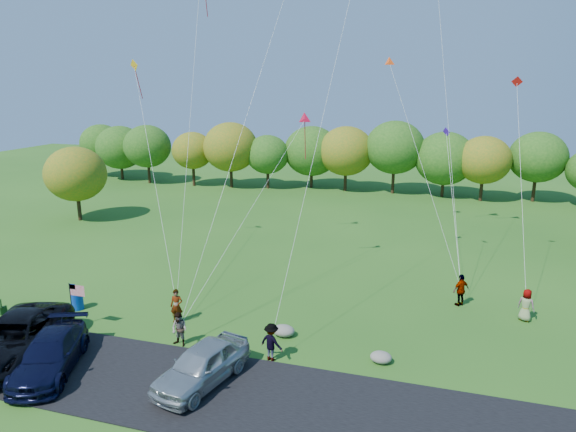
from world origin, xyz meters
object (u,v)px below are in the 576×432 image
at_px(flyer_b, 179,329).
at_px(flyer_c, 271,342).
at_px(flyer_a, 177,306).
at_px(minivan_dark, 15,338).
at_px(flyer_e, 526,305).
at_px(flyer_d, 461,290).
at_px(minivan_navy, 50,354).
at_px(minivan_silver, 202,365).
at_px(trash_barrel, 77,301).

distance_m(flyer_b, flyer_c, 4.75).
bearing_deg(flyer_a, minivan_dark, -146.30).
bearing_deg(flyer_e, minivan_dark, 52.02).
bearing_deg(flyer_e, flyer_c, 60.24).
height_order(flyer_b, flyer_e, flyer_e).
height_order(minivan_dark, flyer_d, minivan_dark).
xyz_separation_m(minivan_navy, flyer_b, (4.36, 3.80, 0.00)).
bearing_deg(minivan_silver, flyer_c, 64.59).
bearing_deg(flyer_c, minivan_dark, 33.30).
height_order(minivan_silver, flyer_c, flyer_c).
height_order(minivan_dark, minivan_navy, minivan_dark).
distance_m(flyer_b, flyer_e, 18.43).
bearing_deg(minivan_silver, flyer_d, 60.93).
relative_size(minivan_navy, trash_barrel, 5.51).
xyz_separation_m(minivan_navy, minivan_silver, (6.90, 1.08, 0.05)).
height_order(minivan_navy, flyer_a, flyer_a).
xyz_separation_m(flyer_c, trash_barrel, (-12.40, 2.10, -0.41)).
height_order(minivan_dark, flyer_b, minivan_dark).
relative_size(minivan_dark, flyer_b, 3.95).
height_order(flyer_a, trash_barrel, flyer_a).
relative_size(minivan_silver, flyer_a, 2.69).
relative_size(flyer_b, flyer_c, 0.94).
height_order(flyer_e, trash_barrel, flyer_e).
xyz_separation_m(minivan_navy, flyer_d, (17.68, 12.72, 0.09)).
relative_size(flyer_a, flyer_d, 0.97).
relative_size(flyer_b, flyer_e, 0.96).
xyz_separation_m(minivan_dark, flyer_e, (23.47, 11.10, -0.11)).
distance_m(minivan_silver, flyer_e, 17.66).
bearing_deg(flyer_c, flyer_d, -116.05).
bearing_deg(minivan_dark, minivan_navy, -29.56).
bearing_deg(flyer_b, trash_barrel, 175.72).
xyz_separation_m(flyer_e, trash_barrel, (-24.31, -5.78, -0.40)).
xyz_separation_m(minivan_dark, flyer_a, (5.43, 5.48, -0.08)).
relative_size(flyer_b, flyer_d, 0.90).
height_order(flyer_a, flyer_d, flyer_d).
relative_size(minivan_dark, minivan_silver, 1.36).
relative_size(flyer_e, trash_barrel, 1.79).
height_order(flyer_c, flyer_e, flyer_c).
height_order(flyer_d, flyer_e, flyer_d).
bearing_deg(flyer_e, minivan_silver, 63.64).
bearing_deg(flyer_a, flyer_e, 5.70).
bearing_deg(minivan_navy, trash_barrel, 97.73).
bearing_deg(flyer_c, flyer_b, 17.78).
bearing_deg(flyer_a, minivan_navy, -127.68).
relative_size(flyer_c, trash_barrel, 1.82).
distance_m(minivan_navy, trash_barrel, 6.77).
bearing_deg(flyer_a, flyer_d, 12.76).
xyz_separation_m(minivan_navy, flyer_e, (21.01, 11.69, 0.04)).
distance_m(minivan_silver, flyer_c, 3.51).
distance_m(minivan_navy, flyer_c, 9.87).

